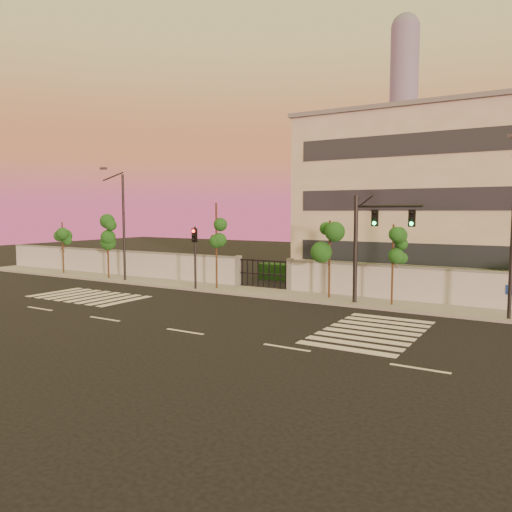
# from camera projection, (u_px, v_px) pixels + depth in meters

# --- Properties ---
(ground) EXTENTS (120.00, 120.00, 0.00)m
(ground) POSITION_uv_depth(u_px,v_px,m) (185.00, 332.00, 21.75)
(ground) COLOR black
(ground) RESTS_ON ground
(sidewalk) EXTENTS (60.00, 3.00, 0.15)m
(sidewalk) POSITION_uv_depth(u_px,v_px,m) (293.00, 295.00, 30.71)
(sidewalk) COLOR gray
(sidewalk) RESTS_ON ground
(perimeter_wall) EXTENTS (60.00, 0.36, 2.20)m
(perimeter_wall) POSITION_uv_depth(u_px,v_px,m) (305.00, 277.00, 31.85)
(perimeter_wall) COLOR #B2B5BA
(perimeter_wall) RESTS_ON ground
(hedge_row) EXTENTS (41.00, 4.25, 1.80)m
(hedge_row) POSITION_uv_depth(u_px,v_px,m) (337.00, 277.00, 33.67)
(hedge_row) COLOR #173610
(hedge_row) RESTS_ON ground
(institutional_building) EXTENTS (24.40, 12.40, 12.25)m
(institutional_building) POSITION_uv_depth(u_px,v_px,m) (480.00, 198.00, 35.36)
(institutional_building) COLOR #BEB8A1
(institutional_building) RESTS_ON ground
(distant_skyscraper) EXTENTS (16.00, 16.00, 118.00)m
(distant_skyscraper) POSITION_uv_depth(u_px,v_px,m) (403.00, 113.00, 288.64)
(distant_skyscraper) COLOR slate
(distant_skyscraper) RESTS_ON ground
(road_markings) EXTENTS (57.00, 7.62, 0.02)m
(road_markings) POSITION_uv_depth(u_px,v_px,m) (207.00, 313.00, 25.77)
(road_markings) COLOR silver
(road_markings) RESTS_ON ground
(street_tree_a) EXTENTS (1.41, 1.13, 4.37)m
(street_tree_a) POSITION_uv_depth(u_px,v_px,m) (63.00, 236.00, 41.09)
(street_tree_a) COLOR #382314
(street_tree_a) RESTS_ON ground
(street_tree_b) EXTENTS (1.57, 1.25, 4.93)m
(street_tree_b) POSITION_uv_depth(u_px,v_px,m) (108.00, 233.00, 37.90)
(street_tree_b) COLOR #382314
(street_tree_b) RESTS_ON ground
(street_tree_c) EXTENTS (1.61, 1.28, 5.80)m
(street_tree_c) POSITION_uv_depth(u_px,v_px,m) (217.00, 226.00, 32.91)
(street_tree_c) COLOR #382314
(street_tree_c) RESTS_ON ground
(street_tree_d) EXTENTS (1.56, 1.24, 4.71)m
(street_tree_d) POSITION_uv_depth(u_px,v_px,m) (330.00, 242.00, 29.28)
(street_tree_d) COLOR #382314
(street_tree_d) RESTS_ON ground
(street_tree_e) EXTENTS (1.32, 1.05, 4.55)m
(street_tree_e) POSITION_uv_depth(u_px,v_px,m) (393.00, 246.00, 26.99)
(street_tree_e) COLOR #382314
(street_tree_e) RESTS_ON ground
(traffic_signal_main) EXTENTS (3.83, 1.05, 6.12)m
(traffic_signal_main) POSITION_uv_depth(u_px,v_px,m) (369.00, 237.00, 27.28)
(traffic_signal_main) COLOR black
(traffic_signal_main) RESTS_ON ground
(traffic_signal_secondary) EXTENTS (0.33, 0.33, 4.25)m
(traffic_signal_secondary) POSITION_uv_depth(u_px,v_px,m) (195.00, 250.00, 32.74)
(traffic_signal_secondary) COLOR black
(traffic_signal_secondary) RESTS_ON ground
(streetlight_west) EXTENTS (0.50, 2.00, 8.31)m
(streetlight_west) POSITION_uv_depth(u_px,v_px,m) (122.00, 222.00, 36.56)
(streetlight_west) COLOR black
(streetlight_west) RESTS_ON ground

